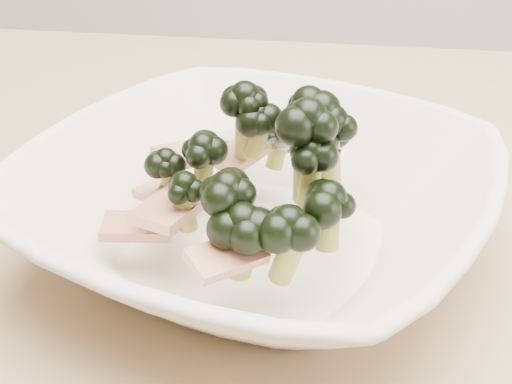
% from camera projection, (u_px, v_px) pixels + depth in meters
% --- Properties ---
extents(dining_table, '(1.20, 0.80, 0.75)m').
position_uv_depth(dining_table, '(400.00, 310.00, 0.60)').
color(dining_table, tan).
rests_on(dining_table, ground).
extents(broccoli_dish, '(0.40, 0.40, 0.13)m').
position_uv_depth(broccoli_dish, '(257.00, 202.00, 0.48)').
color(broccoli_dish, beige).
rests_on(broccoli_dish, dining_table).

